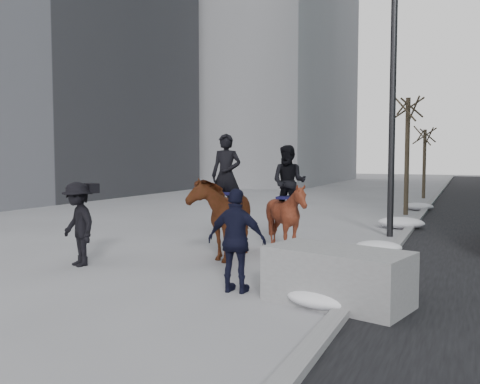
% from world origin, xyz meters
% --- Properties ---
extents(ground, '(120.00, 120.00, 0.00)m').
position_xyz_m(ground, '(0.00, 0.00, 0.00)').
color(ground, gray).
rests_on(ground, ground).
extents(curb, '(0.25, 90.00, 0.12)m').
position_xyz_m(curb, '(3.00, 10.00, 0.06)').
color(curb, gray).
rests_on(curb, ground).
extents(planter, '(2.36, 1.59, 0.86)m').
position_xyz_m(planter, '(2.79, -1.34, 0.43)').
color(planter, gray).
rests_on(planter, ground).
extents(tree_near, '(1.20, 1.20, 5.07)m').
position_xyz_m(tree_near, '(2.40, 11.77, 2.53)').
color(tree_near, '#332A1E').
rests_on(tree_near, ground).
extents(tree_far, '(1.20, 1.20, 4.17)m').
position_xyz_m(tree_far, '(2.40, 20.40, 2.08)').
color(tree_far, '#382C21').
rests_on(tree_far, ground).
extents(mounted_left, '(1.23, 2.27, 2.81)m').
position_xyz_m(mounted_left, '(-0.47, 1.34, 1.04)').
color(mounted_left, '#4A280E').
rests_on(mounted_left, ground).
extents(mounted_right, '(1.41, 1.57, 2.55)m').
position_xyz_m(mounted_right, '(0.73, 2.29, 1.02)').
color(mounted_right, '#471A0E').
rests_on(mounted_right, ground).
extents(feeder, '(1.05, 0.88, 1.75)m').
position_xyz_m(feeder, '(1.09, -1.36, 0.88)').
color(feeder, black).
rests_on(feeder, ground).
extents(camera_crew, '(1.30, 1.07, 1.75)m').
position_xyz_m(camera_crew, '(-2.79, -0.82, 0.89)').
color(camera_crew, black).
rests_on(camera_crew, ground).
extents(lamppost, '(0.25, 2.46, 9.09)m').
position_xyz_m(lamppost, '(2.60, 5.68, 4.99)').
color(lamppost, black).
rests_on(lamppost, ground).
extents(snow_piles, '(1.44, 16.13, 0.37)m').
position_xyz_m(snow_piles, '(2.70, 6.39, 0.16)').
color(snow_piles, silver).
rests_on(snow_piles, ground).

